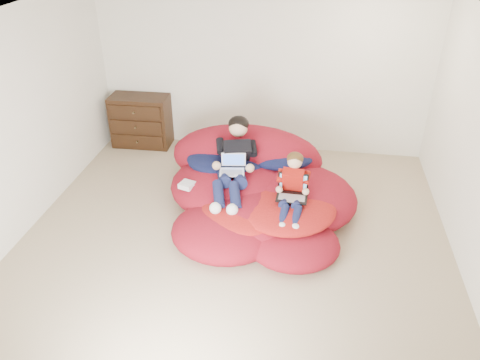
# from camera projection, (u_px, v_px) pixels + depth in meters

# --- Properties ---
(room_shell) EXTENTS (5.10, 5.10, 2.77)m
(room_shell) POSITION_uv_depth(u_px,v_px,m) (234.00, 224.00, 5.41)
(room_shell) COLOR tan
(room_shell) RESTS_ON ground
(dresser) EXTENTS (0.92, 0.53, 0.82)m
(dresser) POSITION_uv_depth(u_px,v_px,m) (141.00, 121.00, 7.49)
(dresser) COLOR black
(dresser) RESTS_ON ground
(beanbag_pile) EXTENTS (2.53, 2.39, 0.94)m
(beanbag_pile) POSITION_uv_depth(u_px,v_px,m) (256.00, 190.00, 5.97)
(beanbag_pile) COLOR maroon
(beanbag_pile) RESTS_ON ground
(cream_pillow) EXTENTS (0.42, 0.27, 0.27)m
(cream_pillow) POSITION_uv_depth(u_px,v_px,m) (225.00, 135.00, 6.56)
(cream_pillow) COLOR beige
(cream_pillow) RESTS_ON beanbag_pile
(older_boy) EXTENTS (0.45, 1.26, 0.76)m
(older_boy) POSITION_uv_depth(u_px,v_px,m) (234.00, 158.00, 5.81)
(older_boy) COLOR black
(older_boy) RESTS_ON beanbag_pile
(younger_boy) EXTENTS (0.29, 0.82, 0.62)m
(younger_boy) POSITION_uv_depth(u_px,v_px,m) (293.00, 186.00, 5.40)
(younger_boy) COLOR #AA160F
(younger_boy) RESTS_ON beanbag_pile
(laptop_white) EXTENTS (0.33, 0.30, 0.22)m
(laptop_white) POSITION_uv_depth(u_px,v_px,m) (233.00, 167.00, 5.74)
(laptop_white) COLOR silver
(laptop_white) RESTS_ON older_boy
(laptop_black) EXTENTS (0.37, 0.31, 0.26)m
(laptop_black) POSITION_uv_depth(u_px,v_px,m) (292.00, 190.00, 5.42)
(laptop_black) COLOR black
(laptop_black) RESTS_ON younger_boy
(power_adapter) EXTENTS (0.21, 0.21, 0.06)m
(power_adapter) POSITION_uv_depth(u_px,v_px,m) (187.00, 185.00, 5.78)
(power_adapter) COLOR silver
(power_adapter) RESTS_ON beanbag_pile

